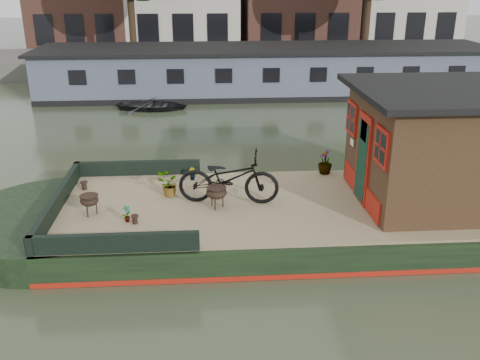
{
  "coord_description": "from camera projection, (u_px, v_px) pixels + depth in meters",
  "views": [
    {
      "loc": [
        -2.87,
        -10.32,
        5.23
      ],
      "look_at": [
        -2.12,
        0.5,
        1.0
      ],
      "focal_mm": 40.0,
      "sensor_mm": 36.0,
      "label": 1
    }
  ],
  "objects": [
    {
      "name": "potted_plant_b",
      "position": [
        192.0,
        174.0,
        12.57
      ],
      "size": [
        0.2,
        0.21,
        0.3
      ],
      "primitive_type": "imported",
      "rotation": [
        0.0,
        0.0,
        2.26
      ],
      "color": "maroon",
      "rests_on": "houseboat_deck"
    },
    {
      "name": "bow_bulwark",
      "position": [
        100.0,
        200.0,
        11.05
      ],
      "size": [
        3.0,
        4.0,
        0.35
      ],
      "color": "black",
      "rests_on": "houseboat_deck"
    },
    {
      "name": "bollard_port",
      "position": [
        84.0,
        186.0,
        12.03
      ],
      "size": [
        0.17,
        0.17,
        0.19
      ],
      "primitive_type": "cylinder",
      "color": "black",
      "rests_on": "houseboat_deck"
    },
    {
      "name": "quay",
      "position": [
        253.0,
        62.0,
        30.57
      ],
      "size": [
        60.0,
        6.0,
        0.9
      ],
      "primitive_type": "cube",
      "color": "#47443F",
      "rests_on": "ground"
    },
    {
      "name": "bollard_stbd",
      "position": [
        135.0,
        219.0,
        10.4
      ],
      "size": [
        0.15,
        0.15,
        0.17
      ],
      "primitive_type": "cylinder",
      "color": "black",
      "rests_on": "houseboat_deck"
    },
    {
      "name": "brazier_rear",
      "position": [
        217.0,
        197.0,
        11.05
      ],
      "size": [
        0.52,
        0.52,
        0.46
      ],
      "primitive_type": null,
      "rotation": [
        0.0,
        0.0,
        -0.25
      ],
      "color": "black",
      "rests_on": "houseboat_deck"
    },
    {
      "name": "cabin",
      "position": [
        447.0,
        144.0,
        11.13
      ],
      "size": [
        4.0,
        3.5,
        2.42
      ],
      "color": "black",
      "rests_on": "houseboat_deck"
    },
    {
      "name": "houseboat_hull",
      "position": [
        278.0,
        219.0,
        11.49
      ],
      "size": [
        14.01,
        4.02,
        0.6
      ],
      "color": "black",
      "rests_on": "ground"
    },
    {
      "name": "far_houseboat",
      "position": [
        266.0,
        72.0,
        24.34
      ],
      "size": [
        20.4,
        4.4,
        2.11
      ],
      "color": "#4C5265",
      "rests_on": "ground"
    },
    {
      "name": "dinghy",
      "position": [
        153.0,
        102.0,
        21.73
      ],
      "size": [
        3.04,
        2.35,
        0.58
      ],
      "primitive_type": "imported",
      "rotation": [
        0.0,
        0.0,
        1.44
      ],
      "color": "black",
      "rests_on": "ground"
    },
    {
      "name": "houseboat_deck",
      "position": [
        340.0,
        202.0,
        11.45
      ],
      "size": [
        11.8,
        3.8,
        0.05
      ],
      "primitive_type": "cube",
      "color": "#8D7557",
      "rests_on": "houseboat_hull"
    },
    {
      "name": "ground",
      "position": [
        338.0,
        228.0,
        11.68
      ],
      "size": [
        120.0,
        120.0,
        0.0
      ],
      "primitive_type": "plane",
      "color": "#2D3924",
      "rests_on": "ground"
    },
    {
      "name": "potted_plant_c",
      "position": [
        169.0,
        185.0,
        11.6
      ],
      "size": [
        0.57,
        0.53,
        0.53
      ],
      "primitive_type": "imported",
      "rotation": [
        0.0,
        0.0,
        3.42
      ],
      "color": "#A2632F",
      "rests_on": "houseboat_deck"
    },
    {
      "name": "potted_plant_d",
      "position": [
        325.0,
        162.0,
        12.91
      ],
      "size": [
        0.37,
        0.37,
        0.6
      ],
      "primitive_type": "imported",
      "rotation": [
        0.0,
        0.0,
        4.62
      ],
      "color": "maroon",
      "rests_on": "houseboat_deck"
    },
    {
      "name": "brazier_front",
      "position": [
        90.0,
        205.0,
        10.73
      ],
      "size": [
        0.46,
        0.46,
        0.43
      ],
      "primitive_type": null,
      "rotation": [
        0.0,
        0.0,
        -0.2
      ],
      "color": "black",
      "rests_on": "houseboat_deck"
    },
    {
      "name": "bicycle",
      "position": [
        229.0,
        178.0,
        11.19
      ],
      "size": [
        2.19,
        1.01,
        1.11
      ],
      "primitive_type": "imported",
      "rotation": [
        0.0,
        0.0,
        1.44
      ],
      "color": "black",
      "rests_on": "houseboat_deck"
    },
    {
      "name": "potted_plant_a",
      "position": [
        127.0,
        214.0,
        10.43
      ],
      "size": [
        0.22,
        0.23,
        0.36
      ],
      "primitive_type": "imported",
      "rotation": [
        0.0,
        0.0,
        0.88
      ],
      "color": "brown",
      "rests_on": "houseboat_deck"
    }
  ]
}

